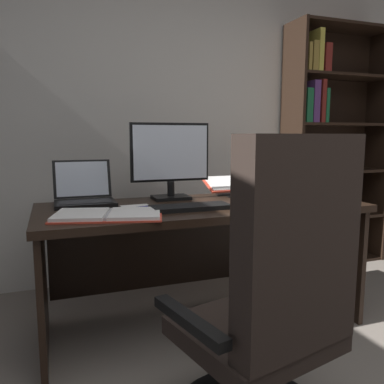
{
  "coord_description": "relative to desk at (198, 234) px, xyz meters",
  "views": [
    {
      "loc": [
        -1.03,
        -0.51,
        1.11
      ],
      "look_at": [
        -0.32,
        1.46,
        0.8
      ],
      "focal_mm": 36.35,
      "sensor_mm": 36.0,
      "label": 1
    }
  ],
  "objects": [
    {
      "name": "wall_back",
      "position": [
        0.24,
        0.88,
        0.73
      ],
      "size": [
        5.12,
        0.12,
        2.52
      ],
      "primitive_type": "cube",
      "color": "beige",
      "rests_on": "ground"
    },
    {
      "name": "desk",
      "position": [
        0.0,
        0.0,
        0.0
      ],
      "size": [
        1.81,
        0.72,
        0.72
      ],
      "color": "black",
      "rests_on": "ground"
    },
    {
      "name": "bookshelf",
      "position": [
        1.39,
        0.65,
        0.43
      ],
      "size": [
        0.92,
        0.32,
        2.0
      ],
      "color": "black",
      "rests_on": "ground"
    },
    {
      "name": "office_chair",
      "position": [
        -0.11,
        -1.0,
        -0.06
      ],
      "size": [
        0.68,
        0.6,
        1.11
      ],
      "rotation": [
        0.0,
        0.0,
        0.24
      ],
      "color": "black",
      "rests_on": "ground"
    },
    {
      "name": "monitor",
      "position": [
        -0.12,
        0.15,
        0.42
      ],
      "size": [
        0.49,
        0.16,
        0.46
      ],
      "color": "black",
      "rests_on": "desk"
    },
    {
      "name": "laptop",
      "position": [
        -0.63,
        0.16,
        0.24
      ],
      "size": [
        0.33,
        0.3,
        0.24
      ],
      "color": "black",
      "rests_on": "desk"
    },
    {
      "name": "keyboard",
      "position": [
        -0.12,
        -0.21,
        0.2
      ],
      "size": [
        0.42,
        0.15,
        0.02
      ],
      "primitive_type": "cube",
      "color": "black",
      "rests_on": "desk"
    },
    {
      "name": "computer_mouse",
      "position": [
        0.18,
        -0.21,
        0.21
      ],
      "size": [
        0.06,
        0.1,
        0.04
      ],
      "primitive_type": "ellipsoid",
      "color": "black",
      "rests_on": "desk"
    },
    {
      "name": "reading_stand_with_book",
      "position": [
        0.31,
        0.21,
        0.25
      ],
      "size": [
        0.33,
        0.26,
        0.11
      ],
      "color": "black",
      "rests_on": "desk"
    },
    {
      "name": "open_binder",
      "position": [
        -0.56,
        -0.26,
        0.2
      ],
      "size": [
        0.56,
        0.39,
        0.02
      ],
      "rotation": [
        0.0,
        0.0,
        -0.26
      ],
      "color": "#DB422D",
      "rests_on": "desk"
    },
    {
      "name": "notepad",
      "position": [
        -0.38,
        -0.12,
        0.2
      ],
      "size": [
        0.16,
        0.22,
        0.01
      ],
      "primitive_type": "cube",
      "rotation": [
        0.0,
        0.0,
        0.05
      ],
      "color": "white",
      "rests_on": "desk"
    },
    {
      "name": "pen",
      "position": [
        -0.36,
        -0.12,
        0.2
      ],
      "size": [
        0.14,
        0.05,
        0.01
      ],
      "primitive_type": "cylinder",
      "rotation": [
        0.0,
        1.57,
        0.29
      ],
      "color": "navy",
      "rests_on": "notepad"
    }
  ]
}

